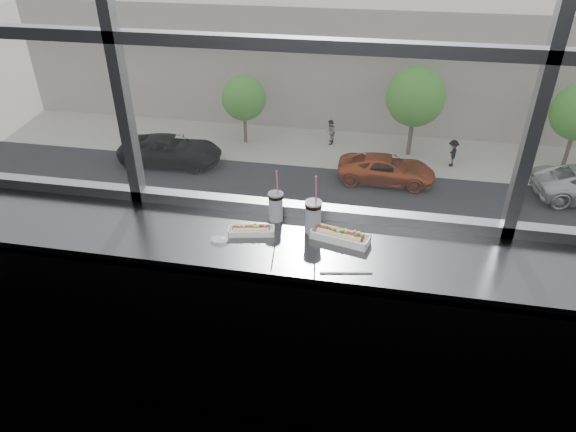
% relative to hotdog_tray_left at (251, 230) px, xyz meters
% --- Properties ---
extents(wall_back_lower, '(6.00, 0.00, 6.00)m').
position_rel_hotdog_tray_left_xyz_m(wall_back_lower, '(0.28, 0.24, -0.57)').
color(wall_back_lower, black).
rests_on(wall_back_lower, ground).
extents(counter, '(6.00, 0.55, 0.06)m').
position_rel_hotdog_tray_left_xyz_m(counter, '(0.28, -0.03, -0.05)').
color(counter, '#5A5B5D').
rests_on(counter, ground).
extents(counter_fascia, '(6.00, 0.04, 1.04)m').
position_rel_hotdog_tray_left_xyz_m(counter_fascia, '(0.28, -0.29, -0.57)').
color(counter_fascia, '#5A5B5D').
rests_on(counter_fascia, ground).
extents(hotdog_tray_left, '(0.24, 0.12, 0.06)m').
position_rel_hotdog_tray_left_xyz_m(hotdog_tray_left, '(0.00, 0.00, 0.00)').
color(hotdog_tray_left, white).
rests_on(hotdog_tray_left, counter).
extents(hotdog_tray_right, '(0.31, 0.16, 0.07)m').
position_rel_hotdog_tray_left_xyz_m(hotdog_tray_right, '(0.45, 0.03, 0.01)').
color(hotdog_tray_right, white).
rests_on(hotdog_tray_right, counter).
extents(soda_cup_left, '(0.08, 0.08, 0.30)m').
position_rel_hotdog_tray_left_xyz_m(soda_cup_left, '(0.09, 0.16, 0.06)').
color(soda_cup_left, white).
rests_on(soda_cup_left, counter).
extents(soda_cup_right, '(0.09, 0.09, 0.33)m').
position_rel_hotdog_tray_left_xyz_m(soda_cup_right, '(0.30, 0.08, 0.07)').
color(soda_cup_right, white).
rests_on(soda_cup_right, counter).
extents(loose_straw, '(0.24, 0.06, 0.01)m').
position_rel_hotdog_tray_left_xyz_m(loose_straw, '(0.51, -0.24, -0.02)').
color(loose_straw, white).
rests_on(loose_straw, counter).
extents(wrapper, '(0.10, 0.07, 0.02)m').
position_rel_hotdog_tray_left_xyz_m(wrapper, '(-0.14, -0.10, -0.01)').
color(wrapper, silver).
rests_on(wrapper, counter).
extents(plaza_ground, '(120.00, 120.00, 0.00)m').
position_rel_hotdog_tray_left_xyz_m(plaza_ground, '(0.28, 43.74, -12.12)').
color(plaza_ground, '#9F9A8B').
rests_on(plaza_ground, ground).
extents(street_asphalt, '(80.00, 10.00, 0.06)m').
position_rel_hotdog_tray_left_xyz_m(street_asphalt, '(0.28, 20.24, -12.09)').
color(street_asphalt, black).
rests_on(street_asphalt, plaza_ground).
extents(far_sidewalk, '(80.00, 6.00, 0.04)m').
position_rel_hotdog_tray_left_xyz_m(far_sidewalk, '(0.28, 28.24, -12.10)').
color(far_sidewalk, '#9F9A8B').
rests_on(far_sidewalk, plaza_ground).
extents(far_building, '(50.00, 14.00, 8.00)m').
position_rel_hotdog_tray_left_xyz_m(far_building, '(0.28, 38.24, -8.12)').
color(far_building, gray).
rests_on(far_building, plaza_ground).
extents(car_far_a, '(3.15, 6.82, 2.23)m').
position_rel_hotdog_tray_left_xyz_m(car_far_a, '(-11.56, 24.24, -10.95)').
color(car_far_a, black).
rests_on(car_far_a, street_asphalt).
extents(car_near_d, '(3.55, 7.10, 2.28)m').
position_rel_hotdog_tray_left_xyz_m(car_near_d, '(7.22, 16.24, -10.92)').
color(car_near_d, silver).
rests_on(car_near_d, street_asphalt).
extents(car_near_c, '(3.71, 7.16, 2.28)m').
position_rel_hotdog_tray_left_xyz_m(car_near_c, '(0.30, 16.24, -10.92)').
color(car_near_c, '#AD432B').
rests_on(car_near_c, street_asphalt).
extents(car_far_b, '(2.51, 5.99, 2.00)m').
position_rel_hotdog_tray_left_xyz_m(car_far_b, '(1.18, 24.24, -11.07)').
color(car_far_b, '#A1320C').
rests_on(car_far_b, street_asphalt).
extents(car_near_b, '(3.48, 7.17, 2.32)m').
position_rel_hotdog_tray_left_xyz_m(car_near_b, '(-7.93, 16.24, -10.91)').
color(car_near_b, black).
rests_on(car_near_b, street_asphalt).
extents(car_near_a, '(3.10, 5.93, 1.89)m').
position_rel_hotdog_tray_left_xyz_m(car_near_a, '(-15.15, 16.24, -11.12)').
color(car_near_a, '#8F959C').
rests_on(car_near_a, street_asphalt).
extents(pedestrian_b, '(0.65, 0.86, 1.94)m').
position_rel_hotdog_tray_left_xyz_m(pedestrian_b, '(-2.54, 28.94, -11.11)').
color(pedestrian_b, '#66605B').
rests_on(pedestrian_b, far_sidewalk).
extents(pedestrian_c, '(0.65, 0.87, 1.96)m').
position_rel_hotdog_tray_left_xyz_m(pedestrian_c, '(4.96, 27.04, -11.10)').
color(pedestrian_c, '#66605B').
rests_on(pedestrian_c, far_sidewalk).
extents(tree_left, '(2.82, 2.82, 4.40)m').
position_rel_hotdog_tray_left_xyz_m(tree_left, '(-8.03, 28.24, -9.14)').
color(tree_left, '#47382B').
rests_on(tree_left, far_sidewalk).
extents(tree_center, '(3.51, 3.51, 5.48)m').
position_rel_hotdog_tray_left_xyz_m(tree_center, '(2.48, 28.24, -8.41)').
color(tree_center, '#47382B').
rests_on(tree_center, far_sidewalk).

